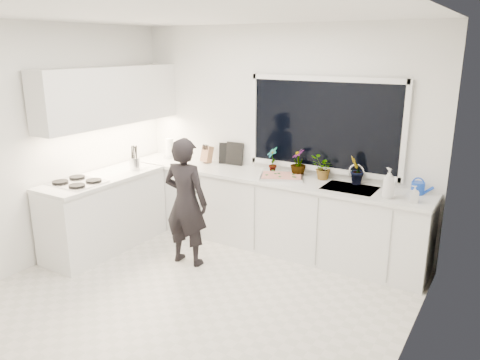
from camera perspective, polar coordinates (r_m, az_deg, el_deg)
The scene contains 25 objects.
floor at distance 4.94m, azimuth -5.12°, elevation -13.73°, with size 4.00×3.50×0.02m, color beige.
wall_back at distance 5.90m, azimuth 4.75°, elevation 5.33°, with size 4.00×0.02×2.70m, color white.
wall_left at distance 5.84m, azimuth -21.63°, elevation 4.15°, with size 0.02×3.50×2.70m, color white.
wall_right at distance 3.64m, azimuth 20.76°, elevation -2.38°, with size 0.02×3.50×2.70m, color white.
ceiling at distance 4.30m, azimuth -6.06°, elevation 19.58°, with size 4.00×3.50×0.02m, color white.
window at distance 5.59m, azimuth 10.16°, elevation 6.64°, with size 1.80×0.02×1.00m, color black.
base_cabinets_back at distance 5.87m, azimuth 3.18°, elevation -3.90°, with size 3.92×0.58×0.88m, color white.
base_cabinets_left at distance 6.03m, azimuth -16.15°, elevation -3.99°, with size 0.58×1.60×0.88m, color white.
countertop_back at distance 5.72m, azimuth 3.20°, elevation 0.41°, with size 3.94×0.62×0.04m, color silver.
countertop_left at distance 5.89m, azimuth -16.49°, elevation 0.22°, with size 0.62×1.60×0.04m, color silver.
upper_cabinets at distance 6.04m, azimuth -15.53°, elevation 9.86°, with size 0.34×2.10×0.70m, color white.
sink at distance 5.35m, azimuth 13.21°, elevation -1.45°, with size 0.58×0.42×0.14m, color silver.
faucet at distance 5.49m, azimuth 13.98°, elevation 0.68°, with size 0.03×0.03×0.22m, color silver.
stovetop at distance 5.68m, azimuth -19.24°, elevation -0.23°, with size 0.56×0.48×0.03m, color black.
person at distance 5.32m, azimuth -6.63°, elevation -2.69°, with size 0.54×0.35×1.48m, color black.
pizza_tray at distance 5.60m, azimuth 5.10°, elevation 0.39°, with size 0.50×0.37×0.03m, color silver.
pizza at distance 5.59m, azimuth 5.11°, elevation 0.56°, with size 0.46×0.33×0.01m, color red.
watering_can at distance 5.31m, azimuth 20.86°, elevation -0.92°, with size 0.14×0.14×0.13m, color blue.
paper_towel_roll at distance 6.65m, azimuth -8.58°, elevation 3.78°, with size 0.11×0.11×0.26m, color white.
knife_block at distance 6.32m, azimuth -4.05°, elevation 3.10°, with size 0.13×0.10×0.22m, color olive.
utensil_crock at distance 6.09m, azimuth -12.71°, elevation 1.95°, with size 0.13×0.13×0.16m, color #ABABAF.
picture_frame_large at distance 6.25m, azimuth -1.58°, elevation 3.27°, with size 0.22×0.02×0.28m, color black.
picture_frame_small at distance 6.19m, azimuth -0.67°, elevation 3.24°, with size 0.25×0.02×0.30m, color black.
herb_plants at distance 5.59m, azimuth 9.21°, elevation 1.73°, with size 1.25×0.33×0.34m.
soap_bottles at distance 5.03m, azimuth 18.19°, elevation -0.62°, with size 0.40×0.17×0.32m.
Camera 1 is at (2.59, -3.43, 2.43)m, focal length 35.00 mm.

